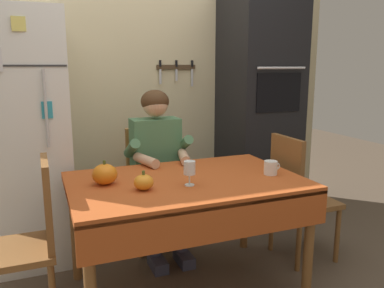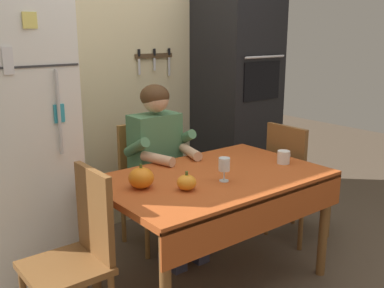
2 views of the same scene
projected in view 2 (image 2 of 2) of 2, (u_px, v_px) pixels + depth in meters
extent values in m
plane|color=brown|center=(222.00, 287.00, 2.90)|extent=(10.00, 10.00, 0.00)
cube|color=beige|center=(118.00, 70.00, 3.63)|extent=(3.70, 0.10, 2.60)
cube|color=#4C3823|center=(154.00, 56.00, 3.74)|extent=(0.36, 0.02, 0.04)
cube|color=silver|center=(139.00, 67.00, 3.67)|extent=(0.02, 0.01, 0.13)
cube|color=black|center=(139.00, 53.00, 3.64)|extent=(0.02, 0.01, 0.06)
cube|color=silver|center=(155.00, 64.00, 3.76)|extent=(0.02, 0.01, 0.10)
cube|color=black|center=(154.00, 52.00, 3.73)|extent=(0.02, 0.01, 0.06)
cube|color=silver|center=(169.00, 67.00, 3.85)|extent=(0.02, 0.01, 0.16)
cube|color=black|center=(169.00, 52.00, 3.82)|extent=(0.02, 0.01, 0.06)
cube|color=white|center=(11.00, 147.00, 2.84)|extent=(0.68, 0.68, 1.80)
cylinder|color=silver|center=(59.00, 112.00, 2.61)|extent=(0.02, 0.02, 0.50)
cube|color=#333335|center=(21.00, 67.00, 2.45)|extent=(0.67, 0.01, 0.01)
cube|color=teal|center=(59.00, 113.00, 2.63)|extent=(0.07, 0.02, 0.11)
cube|color=#E5D666|center=(30.00, 20.00, 2.42)|extent=(0.08, 0.02, 0.09)
cube|color=silver|center=(8.00, 61.00, 2.39)|extent=(0.06, 0.01, 0.15)
cube|color=black|center=(236.00, 95.00, 4.03)|extent=(0.60, 0.60, 2.10)
cube|color=black|center=(262.00, 81.00, 3.76)|extent=(0.42, 0.01, 0.32)
cylinder|color=silver|center=(265.00, 57.00, 3.69)|extent=(0.45, 0.02, 0.02)
cylinder|color=brown|center=(94.00, 239.00, 2.80)|extent=(0.06, 0.06, 0.70)
cylinder|color=brown|center=(324.00, 226.00, 2.97)|extent=(0.06, 0.06, 0.70)
cylinder|color=brown|center=(241.00, 194.00, 3.57)|extent=(0.06, 0.06, 0.70)
cube|color=#B24C1E|center=(213.00, 178.00, 2.79)|extent=(1.40, 0.90, 0.04)
cube|color=#B24C1E|center=(265.00, 215.00, 2.48)|extent=(1.40, 0.01, 0.20)
cube|color=#9E6B33|center=(153.00, 191.00, 3.39)|extent=(0.40, 0.40, 0.04)
cube|color=#9E6B33|center=(140.00, 153.00, 3.47)|extent=(0.36, 0.04, 0.48)
cylinder|color=#9E6B33|center=(147.00, 232.00, 3.22)|extent=(0.04, 0.04, 0.41)
cylinder|color=#9E6B33|center=(123.00, 217.00, 3.48)|extent=(0.04, 0.04, 0.41)
cylinder|color=#9E6B33|center=(185.00, 220.00, 3.42)|extent=(0.04, 0.04, 0.41)
cylinder|color=#9E6B33|center=(160.00, 207.00, 3.68)|extent=(0.04, 0.04, 0.41)
cube|color=#38384C|center=(172.00, 262.00, 3.14)|extent=(0.10, 0.22, 0.08)
cube|color=#38384C|center=(195.00, 253.00, 3.26)|extent=(0.10, 0.22, 0.08)
cylinder|color=#38384C|center=(167.00, 234.00, 3.14)|extent=(0.09, 0.09, 0.38)
cylinder|color=#38384C|center=(190.00, 226.00, 3.26)|extent=(0.09, 0.09, 0.38)
cube|color=#38384C|center=(155.00, 191.00, 3.20)|extent=(0.12, 0.40, 0.11)
cube|color=#38384C|center=(175.00, 186.00, 3.31)|extent=(0.12, 0.40, 0.11)
cube|color=#4C7F56|center=(155.00, 146.00, 3.27)|extent=(0.36, 0.20, 0.48)
cylinder|color=#4C7F56|center=(137.00, 147.00, 3.09)|extent=(0.07, 0.26, 0.18)
cylinder|color=#4C7F56|center=(183.00, 139.00, 3.33)|extent=(0.07, 0.26, 0.18)
cylinder|color=#D8A884|center=(158.00, 159.00, 3.01)|extent=(0.13, 0.27, 0.07)
cylinder|color=#D8A884|center=(190.00, 152.00, 3.18)|extent=(0.13, 0.27, 0.07)
sphere|color=#D8A884|center=(156.00, 99.00, 3.17)|extent=(0.19, 0.19, 0.19)
ellipsoid|color=#472D19|center=(155.00, 96.00, 3.17)|extent=(0.21, 0.21, 0.17)
cube|color=brown|center=(299.00, 185.00, 3.52)|extent=(0.40, 0.40, 0.04)
cube|color=brown|center=(286.00, 157.00, 3.35)|extent=(0.04, 0.36, 0.48)
cylinder|color=brown|center=(328.00, 213.00, 3.55)|extent=(0.04, 0.04, 0.41)
cylinder|color=brown|center=(301.00, 224.00, 3.35)|extent=(0.04, 0.04, 0.41)
cylinder|color=brown|center=(294.00, 200.00, 3.81)|extent=(0.04, 0.04, 0.41)
cylinder|color=brown|center=(267.00, 210.00, 3.61)|extent=(0.04, 0.04, 0.41)
cube|color=brown|center=(65.00, 268.00, 2.30)|extent=(0.40, 0.40, 0.04)
cube|color=brown|center=(94.00, 213.00, 2.34)|extent=(0.04, 0.36, 0.48)
cylinder|color=brown|center=(84.00, 282.00, 2.58)|extent=(0.04, 0.04, 0.41)
cylinder|color=white|center=(284.00, 157.00, 3.02)|extent=(0.08, 0.08, 0.09)
torus|color=white|center=(288.00, 155.00, 3.05)|extent=(0.05, 0.01, 0.05)
cylinder|color=white|center=(224.00, 181.00, 2.67)|extent=(0.06, 0.06, 0.01)
cylinder|color=white|center=(224.00, 175.00, 2.67)|extent=(0.01, 0.01, 0.06)
cylinder|color=white|center=(224.00, 164.00, 2.65)|extent=(0.07, 0.07, 0.08)
ellipsoid|color=orange|center=(187.00, 183.00, 2.52)|extent=(0.11, 0.11, 0.09)
cylinder|color=#4C6023|center=(187.00, 173.00, 2.51)|extent=(0.02, 0.02, 0.02)
ellipsoid|color=orange|center=(141.00, 178.00, 2.55)|extent=(0.15, 0.15, 0.12)
cylinder|color=#4C6023|center=(141.00, 166.00, 2.53)|extent=(0.02, 0.02, 0.02)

